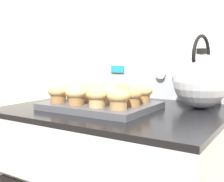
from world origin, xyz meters
TOP-DOWN VIEW (x-y plane):
  - wall_back at (0.00, 0.68)m, footprint 8.00×0.05m
  - control_panel at (0.00, 0.63)m, footprint 0.74×0.07m
  - muffin_pan at (-0.04, 0.27)m, footprint 0.37×0.29m
  - muffin_r0_c0 at (-0.16, 0.18)m, footprint 0.07×0.07m
  - muffin_r0_c1 at (-0.08, 0.18)m, footprint 0.07×0.07m
  - muffin_r0_c2 at (0.01, 0.18)m, footprint 0.07×0.07m
  - muffin_r0_c3 at (0.09, 0.19)m, footprint 0.07×0.07m
  - muffin_r1_c0 at (-0.16, 0.27)m, footprint 0.07×0.07m
  - muffin_r1_c1 at (-0.08, 0.27)m, footprint 0.07×0.07m
  - muffin_r1_c2 at (0.00, 0.27)m, footprint 0.07×0.07m
  - muffin_r1_c3 at (0.09, 0.26)m, footprint 0.07×0.07m
  - muffin_r2_c0 at (-0.16, 0.35)m, footprint 0.07×0.07m
  - muffin_r2_c1 at (-0.07, 0.35)m, footprint 0.07×0.07m
  - muffin_r2_c2 at (0.01, 0.35)m, footprint 0.07×0.07m
  - muffin_r2_c3 at (0.09, 0.35)m, footprint 0.07×0.07m
  - tea_kettle at (0.26, 0.47)m, footprint 0.19×0.23m

SIDE VIEW (x-z plane):
  - muffin_pan at x=-0.04m, z-range 0.91..0.93m
  - muffin_r0_c0 at x=-0.16m, z-range 0.93..1.00m
  - muffin_r0_c1 at x=-0.08m, z-range 0.93..1.00m
  - muffin_r0_c2 at x=0.01m, z-range 0.93..1.00m
  - muffin_r0_c3 at x=0.09m, z-range 0.93..1.00m
  - muffin_r1_c0 at x=-0.16m, z-range 0.93..1.00m
  - muffin_r1_c1 at x=-0.08m, z-range 0.93..1.00m
  - muffin_r1_c2 at x=0.00m, z-range 0.93..1.00m
  - muffin_r1_c3 at x=0.09m, z-range 0.93..1.00m
  - muffin_r2_c0 at x=-0.16m, z-range 0.93..1.00m
  - muffin_r2_c1 at x=-0.07m, z-range 0.93..1.00m
  - muffin_r2_c2 at x=0.01m, z-range 0.93..1.00m
  - muffin_r2_c3 at x=0.09m, z-range 0.93..1.00m
  - tea_kettle at x=0.26m, z-range 0.88..1.14m
  - control_panel at x=0.00m, z-range 0.91..1.13m
  - wall_back at x=0.00m, z-range 0.00..2.40m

